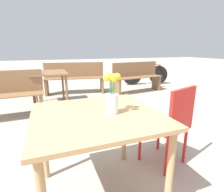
{
  "coord_description": "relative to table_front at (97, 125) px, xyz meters",
  "views": [
    {
      "loc": [
        -0.33,
        -1.2,
        1.21
      ],
      "look_at": [
        0.11,
        -0.04,
        0.88
      ],
      "focal_mm": 28.0,
      "sensor_mm": 36.0,
      "label": 1
    }
  ],
  "objects": [
    {
      "name": "flower_vase",
      "position": [
        0.11,
        -0.04,
        0.22
      ],
      "size": [
        0.14,
        0.14,
        0.31
      ],
      "color": "silver",
      "rests_on": "table_front"
    },
    {
      "name": "bench_middle",
      "position": [
        0.39,
        3.67,
        -0.18
      ],
      "size": [
        1.66,
        0.62,
        0.85
      ],
      "color": "brown",
      "rests_on": "ground_plane"
    },
    {
      "name": "bicycle",
      "position": [
        2.89,
        4.04,
        -0.3
      ],
      "size": [
        1.56,
        0.5,
        0.75
      ],
      "color": "black",
      "rests_on": "ground_plane"
    },
    {
      "name": "cafe_chair",
      "position": [
        0.81,
        0.12,
        -0.15
      ],
      "size": [
        0.51,
        0.51,
        0.87
      ],
      "color": "red",
      "rests_on": "ground_plane"
    },
    {
      "name": "table_back",
      "position": [
        -0.29,
        2.72,
        -0.02
      ],
      "size": [
        0.74,
        0.9,
        0.74
      ],
      "color": "brown",
      "rests_on": "ground_plane"
    },
    {
      "name": "bench_far",
      "position": [
        2.08,
        3.2,
        -0.19
      ],
      "size": [
        1.53,
        0.56,
        0.85
      ],
      "color": "brown",
      "rests_on": "ground_plane"
    },
    {
      "name": "table_front",
      "position": [
        0.0,
        0.0,
        0.0
      ],
      "size": [
        0.94,
        0.88,
        0.74
      ],
      "color": "tan",
      "rests_on": "ground_plane"
    }
  ]
}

